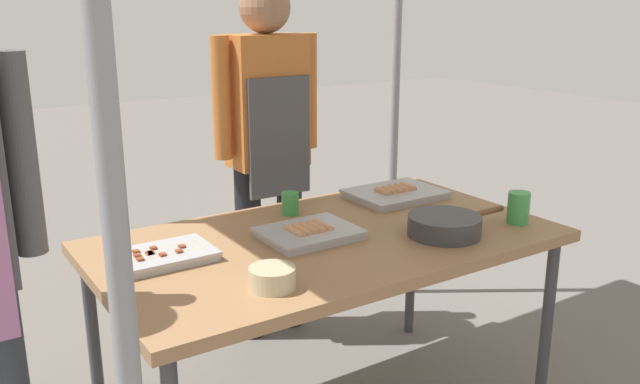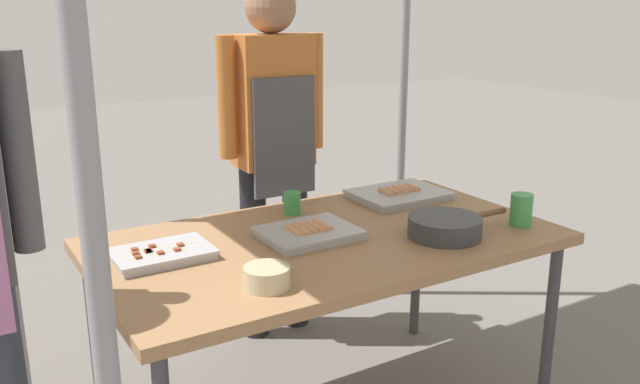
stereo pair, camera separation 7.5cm
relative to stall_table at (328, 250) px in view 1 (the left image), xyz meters
The scene contains 9 objects.
stall_table is the anchor object (origin of this frame).
tray_grilled_sausages 0.57m from the stall_table, 25.75° to the left, with size 0.38×0.29×0.05m.
tray_meat_skewers 0.58m from the stall_table, behind, with size 0.31×0.22×0.04m.
tray_pork_links 0.10m from the stall_table, 160.61° to the left, with size 0.33×0.26×0.05m.
cooking_wok 0.42m from the stall_table, 31.51° to the right, with size 0.42×0.26×0.07m.
condiment_bowl 0.48m from the stall_table, 143.54° to the right, with size 0.14×0.14×0.06m, color #BFB28C.
drink_cup_near_edge 0.31m from the stall_table, 86.00° to the left, with size 0.07×0.07×0.09m, color #3F994C.
drink_cup_by_wok 0.73m from the stall_table, 21.59° to the right, with size 0.08×0.08×0.12m, color #3F994C.
vendor_woman 0.84m from the stall_table, 76.05° to the left, with size 0.52×0.23×1.64m.
Camera 1 is at (-1.23, -1.83, 1.53)m, focal length 37.26 mm.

